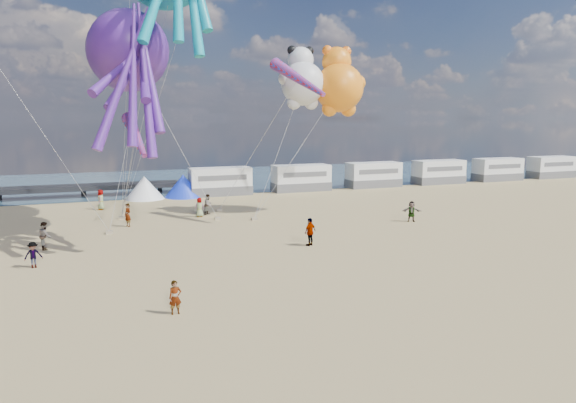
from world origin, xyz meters
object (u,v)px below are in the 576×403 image
object	(u,v)px
beachgoer_4	(412,211)
windsock_right	(136,136)
motorhome_0	(220,181)
sandbag_a	(109,232)
beachgoer_1	(45,236)
motorhome_1	(301,178)
sandbag_e	(122,218)
windsock_mid	(298,79)
sandbag_b	(218,219)
motorhome_3	(439,172)
beachgoer_5	(128,215)
motorhome_2	(373,175)
beachgoer_7	(208,204)
beachgoer_6	(101,200)
tent_white	(145,188)
kite_panda	(303,84)
motorhome_5	(551,167)
standing_person	(175,297)
beachgoer_3	(310,232)
sandbag_d	(219,210)
kite_teddy_orange	(339,88)
sandbag_c	(254,219)
beachgoer_0	(200,207)
motorhome_4	(498,169)
beachgoer_2	(33,255)
kite_octopus_purple	(128,51)

from	to	relation	value
beachgoer_4	windsock_right	size ratio (longest dim) A/B	0.34
motorhome_0	sandbag_a	size ratio (longest dim) A/B	13.20
beachgoer_1	windsock_right	world-z (taller)	windsock_right
motorhome_1	sandbag_e	bearing A→B (deg)	-152.82
windsock_mid	sandbag_b	bearing A→B (deg)	127.56
motorhome_3	beachgoer_5	size ratio (longest dim) A/B	3.65
motorhome_2	beachgoer_7	size ratio (longest dim) A/B	3.68
motorhome_0	beachgoer_6	xyz separation A→B (m)	(-12.33, -5.13, -0.58)
tent_white	kite_panda	bearing A→B (deg)	-49.56
sandbag_a	motorhome_5	bearing A→B (deg)	15.01
standing_person	beachgoer_5	distance (m)	19.53
motorhome_5	beachgoer_1	size ratio (longest dim) A/B	3.70
beachgoer_3	sandbag_d	bearing A→B (deg)	-109.96
beachgoer_4	kite_teddy_orange	xyz separation A→B (m)	(-4.07, 5.31, 10.01)
motorhome_0	kite_panda	distance (m)	17.48
motorhome_1	beachgoer_7	world-z (taller)	motorhome_1
sandbag_a	sandbag_c	size ratio (longest dim) A/B	1.00
motorhome_1	tent_white	world-z (taller)	motorhome_1
beachgoer_3	beachgoer_0	bearing A→B (deg)	-99.14
kite_panda	kite_teddy_orange	distance (m)	3.21
kite_teddy_orange	motorhome_4	bearing A→B (deg)	1.45
beachgoer_1	kite_panda	xyz separation A→B (m)	(19.81, 5.17, 10.25)
beachgoer_0	beachgoer_6	size ratio (longest dim) A/B	0.90
standing_person	windsock_mid	bearing A→B (deg)	49.99
tent_white	beachgoer_2	distance (m)	24.87
motorhome_5	kite_panda	distance (m)	46.75
windsock_mid	sandbag_a	bearing A→B (deg)	154.78
beachgoer_1	kite_octopus_purple	size ratio (longest dim) A/B	0.15
sandbag_c	windsock_mid	world-z (taller)	windsock_mid
motorhome_5	sandbag_a	world-z (taller)	motorhome_5
motorhome_0	kite_panda	xyz separation A→B (m)	(3.97, -14.04, 9.64)
motorhome_2	beachgoer_3	xyz separation A→B (m)	(-18.60, -24.26, -0.57)
motorhome_3	sandbag_d	size ratio (longest dim) A/B	13.20
beachgoer_3	kite_octopus_purple	bearing A→B (deg)	-67.83
sandbag_c	motorhome_3	bearing A→B (deg)	26.89
beachgoer_1	motorhome_2	bearing A→B (deg)	-69.01
beachgoer_3	sandbag_b	world-z (taller)	beachgoer_3
sandbag_b	motorhome_4	bearing A→B (deg)	18.19
motorhome_1	beachgoer_3	distance (m)	25.91
beachgoer_1	sandbag_e	bearing A→B (deg)	-37.78
motorhome_2	sandbag_b	world-z (taller)	motorhome_2
beachgoer_7	sandbag_a	distance (m)	9.66
beachgoer_1	beachgoer_3	xyz separation A→B (m)	(16.24, -5.05, 0.04)
beachgoer_3	beachgoer_2	bearing A→B (deg)	-33.26
beachgoer_5	sandbag_e	size ratio (longest dim) A/B	3.61
beachgoer_4	sandbag_c	bearing A→B (deg)	-179.06
beachgoer_2	windsock_mid	bearing A→B (deg)	3.79
motorhome_1	motorhome_2	distance (m)	9.50
motorhome_0	kite_octopus_purple	world-z (taller)	kite_octopus_purple
beachgoer_5	sandbag_a	xyz separation A→B (m)	(-1.44, -2.17, -0.79)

